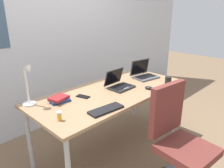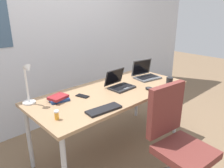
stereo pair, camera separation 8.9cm
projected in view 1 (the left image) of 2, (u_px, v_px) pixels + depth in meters
ground_plane at (112, 147)px, 2.62m from camera, size 12.00×12.00×0.00m
wall_back at (54, 31)px, 2.90m from camera, size 6.00×0.13×2.60m
desk at (112, 96)px, 2.39m from camera, size 1.80×0.80×0.74m
desk_lamp at (28, 86)px, 1.94m from camera, size 0.12×0.18×0.40m
laptop_center at (144, 74)px, 2.81m from camera, size 0.35×0.30×0.23m
laptop_far_corner at (119, 84)px, 2.45m from camera, size 0.28×0.25×0.20m
external_keyboard at (106, 110)px, 1.91m from camera, size 0.34×0.15×0.02m
computer_mouse at (149, 88)px, 2.41m from camera, size 0.08×0.11×0.03m
cell_phone at (83, 97)px, 2.20m from camera, size 0.10×0.15×0.01m
pill_bottle at (59, 116)px, 1.73m from camera, size 0.04×0.04×0.08m
book_stack at (59, 99)px, 2.09m from camera, size 0.21×0.20×0.05m
coffee_mug at (168, 80)px, 2.57m from camera, size 0.11×0.08×0.09m
office_chair at (179, 148)px, 1.96m from camera, size 0.52×0.56×0.97m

